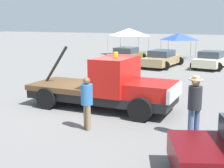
% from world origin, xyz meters
% --- Properties ---
extents(ground_plane, '(160.00, 160.00, 0.00)m').
position_xyz_m(ground_plane, '(0.00, 0.00, 0.00)').
color(ground_plane, slate).
extents(tow_truck, '(6.12, 2.39, 2.51)m').
position_xyz_m(tow_truck, '(0.38, 0.00, 0.93)').
color(tow_truck, black).
rests_on(tow_truck, ground).
extents(person_near_truck, '(0.43, 0.43, 1.92)m').
position_xyz_m(person_near_truck, '(4.09, -1.84, 1.13)').
color(person_near_truck, '#475B84').
rests_on(person_near_truck, ground).
extents(person_at_hood, '(0.39, 0.39, 1.76)m').
position_xyz_m(person_at_hood, '(0.77, -2.56, 1.02)').
color(person_at_hood, '#847051').
rests_on(person_at_hood, ground).
extents(parked_car_olive, '(2.51, 4.73, 1.34)m').
position_xyz_m(parked_car_olive, '(-4.52, 14.18, 0.65)').
color(parked_car_olive, olive).
rests_on(parked_car_olive, ground).
extents(parked_car_tan, '(2.69, 5.00, 1.34)m').
position_xyz_m(parked_car_tan, '(-0.94, 12.77, 0.65)').
color(parked_car_tan, tan).
rests_on(parked_car_tan, ground).
extents(parked_car_cream, '(2.75, 4.44, 1.34)m').
position_xyz_m(parked_car_cream, '(2.69, 13.55, 0.65)').
color(parked_car_cream, beige).
rests_on(parked_car_cream, ground).
extents(canopy_tent_white, '(3.44, 3.44, 2.86)m').
position_xyz_m(canopy_tent_white, '(-6.60, 19.92, 2.45)').
color(canopy_tent_white, '#9E9EA3').
rests_on(canopy_tent_white, ground).
extents(canopy_tent_blue, '(2.90, 2.90, 2.46)m').
position_xyz_m(canopy_tent_blue, '(-1.10, 19.27, 2.11)').
color(canopy_tent_blue, '#9E9EA3').
rests_on(canopy_tent_blue, ground).
extents(traffic_cone, '(0.40, 0.40, 0.55)m').
position_xyz_m(traffic_cone, '(-1.81, 3.54, 0.25)').
color(traffic_cone, black).
rests_on(traffic_cone, ground).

